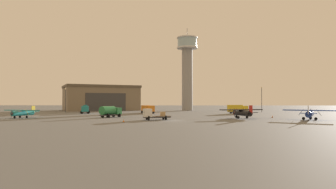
# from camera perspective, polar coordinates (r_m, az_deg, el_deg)

# --- Properties ---
(ground_plane) EXTENTS (400.00, 400.00, 0.00)m
(ground_plane) POSITION_cam_1_polar(r_m,az_deg,el_deg) (61.52, 0.84, -5.20)
(ground_plane) COLOR #60605E
(control_tower) EXTENTS (9.04, 9.04, 35.93)m
(control_tower) POSITION_cam_1_polar(r_m,az_deg,el_deg) (125.62, 3.84, 5.75)
(control_tower) COLOR gray
(control_tower) RESTS_ON ground_plane
(hangar) EXTENTS (37.68, 34.11, 10.88)m
(hangar) POSITION_cam_1_polar(r_m,az_deg,el_deg) (131.06, -13.27, -0.68)
(hangar) COLOR #7A6B56
(hangar) RESTS_ON ground_plane
(airplane_teal) EXTENTS (9.86, 7.74, 2.93)m
(airplane_teal) POSITION_cam_1_polar(r_m,az_deg,el_deg) (78.85, -26.86, -3.20)
(airplane_teal) COLOR teal
(airplane_teal) RESTS_ON ground_plane
(airplane_black) EXTENTS (10.72, 8.45, 3.21)m
(airplane_black) POSITION_cam_1_polar(r_m,az_deg,el_deg) (70.55, 14.57, -3.44)
(airplane_black) COLOR black
(airplane_black) RESTS_ON ground_plane
(airplane_blue) EXTENTS (10.52, 8.41, 3.26)m
(airplane_blue) POSITION_cam_1_polar(r_m,az_deg,el_deg) (70.22, 26.33, -3.34)
(airplane_blue) COLOR #2847A8
(airplane_blue) RESTS_ON ground_plane
(truck_fuel_tanker_green) EXTENTS (4.97, 6.33, 2.88)m
(truck_fuel_tanker_green) POSITION_cam_1_polar(r_m,az_deg,el_deg) (74.55, -11.43, -3.25)
(truck_fuel_tanker_green) COLOR #38383D
(truck_fuel_tanker_green) RESTS_ON ground_plane
(truck_box_orange) EXTENTS (5.10, 6.80, 2.68)m
(truck_box_orange) POSITION_cam_1_polar(r_m,az_deg,el_deg) (95.53, -4.02, -2.85)
(truck_box_orange) COLOR #38383D
(truck_box_orange) RESTS_ON ground_plane
(truck_flatbed_white) EXTENTS (6.36, 4.30, 2.48)m
(truck_flatbed_white) POSITION_cam_1_polar(r_m,az_deg,el_deg) (63.22, -3.07, -4.00)
(truck_flatbed_white) COLOR #38383D
(truck_flatbed_white) RESTS_ON ground_plane
(truck_fuel_tanker_teal) EXTENTS (4.11, 6.29, 2.87)m
(truck_fuel_tanker_teal) POSITION_cam_1_polar(r_m,az_deg,el_deg) (98.73, -16.14, -2.73)
(truck_fuel_tanker_teal) COLOR #38383D
(truck_fuel_tanker_teal) RESTS_ON ground_plane
(truck_box_yellow) EXTENTS (7.05, 4.72, 2.89)m
(truck_box_yellow) POSITION_cam_1_polar(r_m,az_deg,el_deg) (97.19, 13.64, -2.75)
(truck_box_yellow) COLOR #38383D
(truck_box_yellow) RESTS_ON ground_plane
(light_post_west) EXTENTS (0.44, 0.44, 8.76)m
(light_post_west) POSITION_cam_1_polar(r_m,az_deg,el_deg) (110.23, -19.70, -0.67)
(light_post_west) COLOR #38383D
(light_post_west) RESTS_ON ground_plane
(light_post_east) EXTENTS (0.44, 0.44, 9.35)m
(light_post_east) POSITION_cam_1_polar(r_m,az_deg,el_deg) (111.10, 18.12, -0.53)
(light_post_east) COLOR #38383D
(light_post_east) RESTS_ON ground_plane
(traffic_cone_near_left) EXTENTS (0.36, 0.36, 0.65)m
(traffic_cone_near_left) POSITION_cam_1_polar(r_m,az_deg,el_deg) (76.53, 20.03, -4.11)
(traffic_cone_near_left) COLOR black
(traffic_cone_near_left) RESTS_ON ground_plane
(traffic_cone_near_right) EXTENTS (0.36, 0.36, 0.63)m
(traffic_cone_near_right) POSITION_cam_1_polar(r_m,az_deg,el_deg) (57.69, -8.83, -5.14)
(traffic_cone_near_right) COLOR black
(traffic_cone_near_right) RESTS_ON ground_plane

